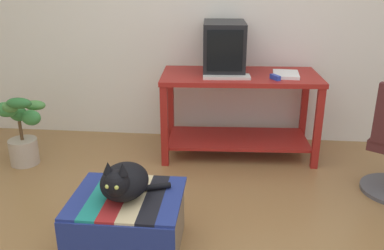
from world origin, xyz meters
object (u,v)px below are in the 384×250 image
object	(u,v)px
book	(286,74)
stapler	(275,77)
desk	(239,100)
keyboard	(226,77)
potted_plant	(21,131)
ottoman_with_blanket	(128,222)
cat	(124,181)
tv_monitor	(224,47)

from	to	relation	value
book	stapler	world-z (taller)	stapler
desk	stapler	xyz separation A→B (m)	(0.29, -0.17, 0.26)
keyboard	stapler	distance (m)	0.41
desk	potted_plant	xyz separation A→B (m)	(-1.88, -0.42, -0.21)
ottoman_with_blanket	potted_plant	size ratio (longest dim) A/B	1.01
ottoman_with_blanket	cat	bearing A→B (deg)	-108.18
cat	keyboard	bearing A→B (deg)	72.82
book	potted_plant	world-z (taller)	book
ottoman_with_blanket	keyboard	bearing A→B (deg)	67.64
desk	cat	bearing A→B (deg)	-117.36
cat	stapler	world-z (taller)	stapler
ottoman_with_blanket	potted_plant	distance (m)	1.63
ottoman_with_blanket	stapler	size ratio (longest dim) A/B	6.00
tv_monitor	keyboard	distance (m)	0.32
book	desk	bearing A→B (deg)	179.58
book	ottoman_with_blanket	distance (m)	1.91
desk	cat	xyz separation A→B (m)	(-0.68, -1.52, -0.05)
keyboard	ottoman_with_blanket	world-z (taller)	keyboard
desk	potted_plant	distance (m)	1.94
cat	stapler	size ratio (longest dim) A/B	3.74
desk	ottoman_with_blanket	world-z (taller)	desk
keyboard	cat	distance (m)	1.50
tv_monitor	cat	bearing A→B (deg)	-111.26
stapler	potted_plant	bearing A→B (deg)	156.70
cat	potted_plant	world-z (taller)	potted_plant
potted_plant	book	bearing A→B (deg)	9.70
cat	stapler	bearing A→B (deg)	59.50
tv_monitor	cat	xyz separation A→B (m)	(-0.53, -1.61, -0.51)
desk	keyboard	bearing A→B (deg)	-131.51
desk	potted_plant	bearing A→B (deg)	-170.81
potted_plant	stapler	size ratio (longest dim) A/B	5.93
keyboard	book	distance (m)	0.53
book	ottoman_with_blanket	world-z (taller)	book
book	stapler	distance (m)	0.17
desk	tv_monitor	bearing A→B (deg)	143.80
cat	book	bearing A→B (deg)	59.39
tv_monitor	potted_plant	distance (m)	1.92
desk	book	world-z (taller)	book
cat	ottoman_with_blanket	bearing A→B (deg)	76.94
tv_monitor	book	distance (m)	0.60
potted_plant	ottoman_with_blanket	bearing A→B (deg)	-41.69
potted_plant	desk	bearing A→B (deg)	12.42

